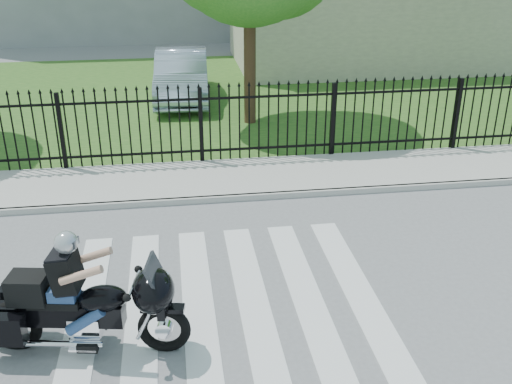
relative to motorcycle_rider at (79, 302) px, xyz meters
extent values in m
plane|color=slate|center=(1.91, 0.22, -0.72)|extent=(120.00, 120.00, 0.00)
cube|color=#ADAAA3|center=(1.91, 5.22, -0.66)|extent=(40.00, 2.00, 0.12)
cube|color=#ADAAA3|center=(1.91, 4.22, -0.66)|extent=(40.00, 0.12, 0.12)
cube|color=#29551D|center=(1.91, 12.22, -0.71)|extent=(40.00, 12.00, 0.02)
cube|color=black|center=(1.91, 6.22, -0.37)|extent=(26.00, 0.04, 0.05)
cube|color=black|center=(1.91, 6.22, 0.83)|extent=(26.00, 0.04, 0.05)
cylinder|color=#382316|center=(3.41, 9.22, 1.36)|extent=(0.32, 0.32, 4.16)
cube|color=beige|center=(8.91, 16.22, 1.03)|extent=(10.00, 6.00, 3.50)
torus|color=black|center=(1.03, -0.18, -0.39)|extent=(0.70, 0.25, 0.69)
torus|color=black|center=(-0.87, 0.15, -0.39)|extent=(0.74, 0.27, 0.72)
cube|color=black|center=(-0.09, 0.02, -0.17)|extent=(1.31, 0.46, 0.30)
ellipsoid|color=black|center=(0.30, -0.05, 0.06)|extent=(0.68, 0.50, 0.33)
cube|color=black|center=(-0.29, 0.05, 0.02)|extent=(0.69, 0.42, 0.10)
cube|color=silver|center=(0.06, -0.01, -0.34)|extent=(0.44, 0.36, 0.30)
ellipsoid|color=black|center=(0.94, -0.16, 0.20)|extent=(0.65, 0.80, 0.54)
cube|color=black|center=(-0.60, 0.11, 0.20)|extent=(0.53, 0.45, 0.36)
cube|color=navy|center=(-0.17, 0.03, 0.14)|extent=(0.38, 0.35, 0.18)
sphere|color=#B4B8BD|center=(-0.05, 0.01, 0.85)|extent=(0.29, 0.29, 0.29)
imported|color=#A5B7D0|center=(1.64, 11.84, 0.04)|extent=(1.76, 4.54, 1.48)
camera|label=1|loc=(1.30, -6.51, 4.35)|focal=42.00mm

